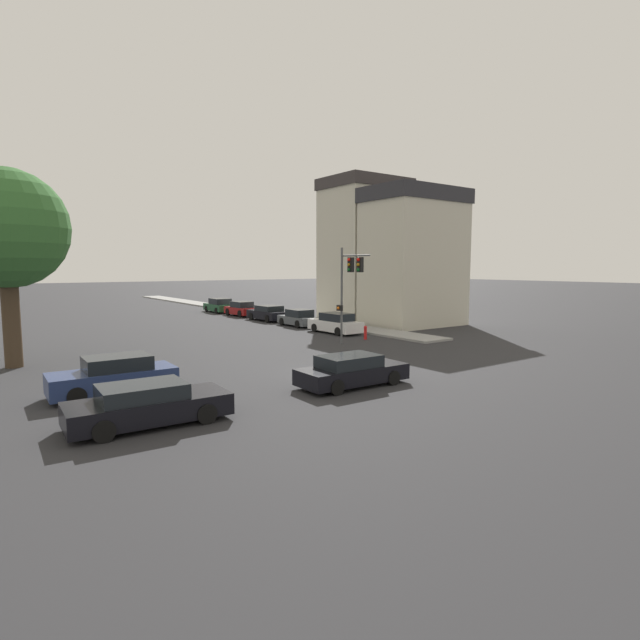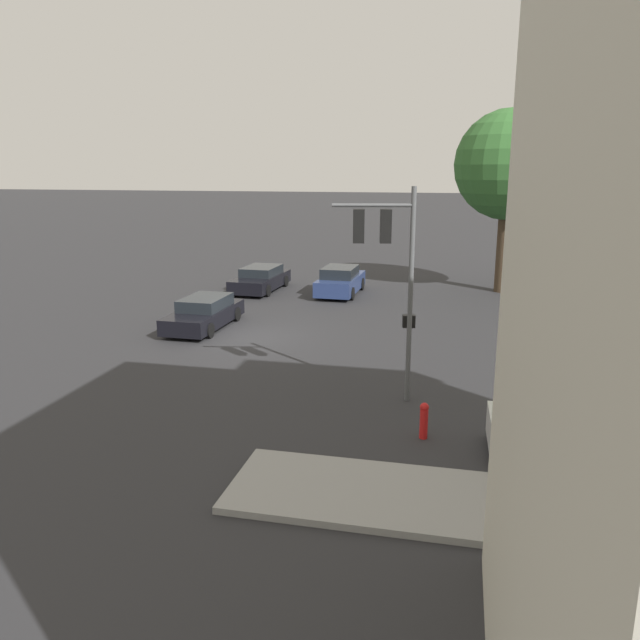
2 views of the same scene
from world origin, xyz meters
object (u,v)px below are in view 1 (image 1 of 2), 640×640
object	(u,v)px
crossing_car_2	(114,376)
parked_car_4	(220,306)
parked_car_0	(336,324)
parked_car_1	(299,318)
crossing_car_0	(148,405)
street_tree	(5,230)
parked_car_3	(241,309)
traffic_signal	(349,278)
parked_car_2	(268,313)
fire_hydrant	(365,332)
crossing_car_1	(352,371)

from	to	relation	value
crossing_car_2	parked_car_4	xyz separation A→B (m)	(17.77, 29.70, -0.01)
parked_car_0	parked_car_1	bearing A→B (deg)	-3.79
crossing_car_2	parked_car_0	size ratio (longest dim) A/B	1.00
crossing_car_0	parked_car_1	distance (m)	25.82
crossing_car_2	parked_car_0	xyz separation A→B (m)	(17.52, 9.11, -0.00)
street_tree	parked_car_4	world-z (taller)	street_tree
crossing_car_0	parked_car_3	size ratio (longest dim) A/B	1.18
traffic_signal	parked_car_2	distance (m)	15.93
parked_car_2	crossing_car_2	bearing A→B (deg)	135.52
parked_car_4	street_tree	bearing A→B (deg)	137.30
traffic_signal	fire_hydrant	size ratio (longest dim) A/B	6.51
crossing_car_0	parked_car_1	size ratio (longest dim) A/B	1.24
crossing_car_0	parked_car_3	world-z (taller)	parked_car_3
parked_car_1	parked_car_3	world-z (taller)	parked_car_3
fire_hydrant	crossing_car_2	bearing A→B (deg)	-162.53
street_tree	crossing_car_1	bearing A→B (deg)	-49.05
traffic_signal	parked_car_0	world-z (taller)	traffic_signal
crossing_car_2	parked_car_3	world-z (taller)	crossing_car_2
crossing_car_0	traffic_signal	bearing A→B (deg)	32.06
parked_car_2	crossing_car_1	bearing A→B (deg)	155.83
parked_car_3	fire_hydrant	distance (m)	19.27
crossing_car_1	street_tree	bearing A→B (deg)	131.97
crossing_car_0	fire_hydrant	xyz separation A→B (m)	(17.26, 9.81, -0.14)
parked_car_3	crossing_car_0	bearing A→B (deg)	146.40
crossing_car_2	parked_car_4	distance (m)	34.61
parked_car_0	parked_car_1	size ratio (longest dim) A/B	1.15
crossing_car_0	crossing_car_2	world-z (taller)	crossing_car_2
street_tree	parked_car_1	distance (m)	22.03
parked_car_2	fire_hydrant	world-z (taller)	parked_car_2
crossing_car_0	crossing_car_1	bearing A→B (deg)	3.87
fire_hydrant	parked_car_4	bearing A→B (deg)	88.64
traffic_signal	crossing_car_0	bearing A→B (deg)	19.08
traffic_signal	parked_car_3	distance (m)	21.04
parked_car_0	parked_car_4	bearing A→B (deg)	-2.14
parked_car_0	parked_car_3	bearing A→B (deg)	-2.43
crossing_car_2	traffic_signal	bearing A→B (deg)	-162.98
crossing_car_0	crossing_car_1	xyz separation A→B (m)	(8.24, 0.25, -0.01)
crossing_car_1	fire_hydrant	size ratio (longest dim) A/B	5.08
street_tree	parked_car_2	size ratio (longest dim) A/B	2.10
street_tree	crossing_car_0	size ratio (longest dim) A/B	1.95
parked_car_0	traffic_signal	bearing A→B (deg)	149.53
parked_car_4	fire_hydrant	size ratio (longest dim) A/B	4.78
street_tree	parked_car_4	size ratio (longest dim) A/B	2.15
parked_car_0	parked_car_1	world-z (taller)	parked_car_0
parked_car_3	crossing_car_1	bearing A→B (deg)	159.51
traffic_signal	parked_car_4	bearing A→B (deg)	-107.53
crossing_car_1	crossing_car_2	world-z (taller)	crossing_car_2
crossing_car_0	parked_car_0	xyz separation A→B (m)	(17.59, 13.51, 0.07)
parked_car_2	parked_car_3	world-z (taller)	parked_car_3
crossing_car_0	crossing_car_1	size ratio (longest dim) A/B	1.04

